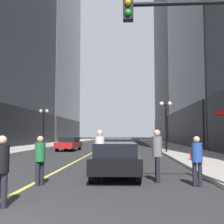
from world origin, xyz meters
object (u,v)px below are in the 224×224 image
(traffic_light_near_right, at_px, (209,55))
(street_lamp_right_mid, at_px, (166,115))
(car_black, at_px, (115,158))
(pedestrian_in_blue_hoodie, at_px, (197,157))
(car_red, at_px, (69,143))
(pedestrian_in_black_coat, at_px, (1,166))
(street_lamp_left_far, at_px, (44,120))
(car_white, at_px, (118,148))
(pedestrian_in_green_parka, at_px, (40,157))
(pedestrian_in_white_shirt, at_px, (100,151))
(fire_hydrant_right, at_px, (193,156))
(pedestrian_in_grey_suit, at_px, (157,151))

(traffic_light_near_right, height_order, street_lamp_right_mid, traffic_light_near_right)
(car_black, xyz_separation_m, pedestrian_in_blue_hoodie, (2.70, -1.98, 0.20))
(car_red, relative_size, pedestrian_in_black_coat, 2.76)
(car_red, height_order, street_lamp_left_far, street_lamp_left_far)
(pedestrian_in_blue_hoodie, bearing_deg, car_white, 106.25)
(car_black, height_order, car_red, same)
(car_black, xyz_separation_m, pedestrian_in_green_parka, (-2.36, -2.10, 0.20))
(pedestrian_in_white_shirt, distance_m, street_lamp_right_mid, 14.89)
(street_lamp_right_mid, bearing_deg, fire_hydrant_right, -86.18)
(pedestrian_in_blue_hoodie, height_order, traffic_light_near_right, traffic_light_near_right)
(pedestrian_in_blue_hoodie, distance_m, traffic_light_near_right, 3.30)
(pedestrian_in_grey_suit, xyz_separation_m, street_lamp_left_far, (-10.58, 21.18, 2.19))
(car_white, xyz_separation_m, pedestrian_in_blue_hoodie, (2.87, -9.86, 0.20))
(pedestrian_in_white_shirt, height_order, street_lamp_right_mid, street_lamp_right_mid)
(pedestrian_in_black_coat, xyz_separation_m, street_lamp_left_far, (-6.71, 24.71, 2.31))
(pedestrian_in_green_parka, distance_m, fire_hydrant_right, 10.02)
(pedestrian_in_grey_suit, bearing_deg, pedestrian_in_black_coat, -137.63)
(car_white, height_order, fire_hydrant_right, car_white)
(street_lamp_left_far, bearing_deg, fire_hydrant_right, -47.32)
(street_lamp_left_far, bearing_deg, pedestrian_in_black_coat, -74.81)
(pedestrian_in_blue_hoodie, bearing_deg, car_red, 113.80)
(pedestrian_in_white_shirt, height_order, fire_hydrant_right, pedestrian_in_white_shirt)
(pedestrian_in_grey_suit, height_order, traffic_light_near_right, traffic_light_near_right)
(pedestrian_in_blue_hoodie, height_order, fire_hydrant_right, pedestrian_in_blue_hoodie)
(car_white, xyz_separation_m, car_red, (-5.18, 8.40, -0.00))
(pedestrian_in_white_shirt, bearing_deg, street_lamp_left_far, 112.17)
(traffic_light_near_right, relative_size, street_lamp_right_mid, 1.28)
(car_red, bearing_deg, pedestrian_in_white_shirt, -74.46)
(car_red, bearing_deg, fire_hydrant_right, -48.53)
(pedestrian_in_black_coat, distance_m, street_lamp_right_mid, 18.93)
(car_white, height_order, pedestrian_in_green_parka, pedestrian_in_green_parka)
(car_red, xyz_separation_m, pedestrian_in_white_shirt, (4.86, -17.46, 0.34))
(pedestrian_in_grey_suit, relative_size, traffic_light_near_right, 0.32)
(car_black, bearing_deg, car_red, 108.21)
(pedestrian_in_white_shirt, bearing_deg, pedestrian_in_black_coat, -116.90)
(car_black, height_order, traffic_light_near_right, traffic_light_near_right)
(pedestrian_in_blue_hoodie, xyz_separation_m, fire_hydrant_right, (1.53, 7.42, -0.52))
(pedestrian_in_black_coat, bearing_deg, pedestrian_in_blue_hoodie, 29.58)
(pedestrian_in_grey_suit, xyz_separation_m, street_lamp_right_mid, (2.22, 14.25, 2.19))
(traffic_light_near_right, bearing_deg, pedestrian_in_black_coat, -166.96)
(car_red, xyz_separation_m, traffic_light_near_right, (8.03, -19.96, 3.02))
(car_black, relative_size, pedestrian_in_black_coat, 2.93)
(pedestrian_in_green_parka, bearing_deg, car_black, 41.72)
(car_red, relative_size, street_lamp_left_far, 1.01)
(car_white, bearing_deg, fire_hydrant_right, -28.99)
(car_red, xyz_separation_m, fire_hydrant_right, (9.58, -10.84, -0.32))
(pedestrian_in_black_coat, bearing_deg, pedestrian_in_grey_suit, 42.37)
(pedestrian_in_black_coat, bearing_deg, pedestrian_in_green_parka, 89.98)
(pedestrian_in_green_parka, xyz_separation_m, fire_hydrant_right, (6.59, 7.53, -0.52))
(pedestrian_in_blue_hoodie, xyz_separation_m, street_lamp_left_far, (-11.77, 21.84, 2.34))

